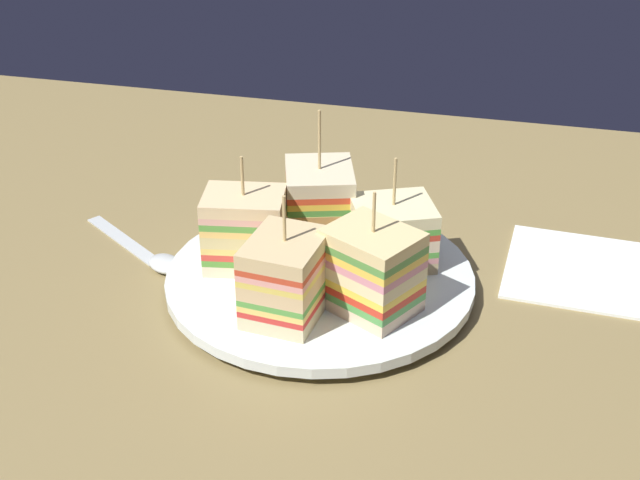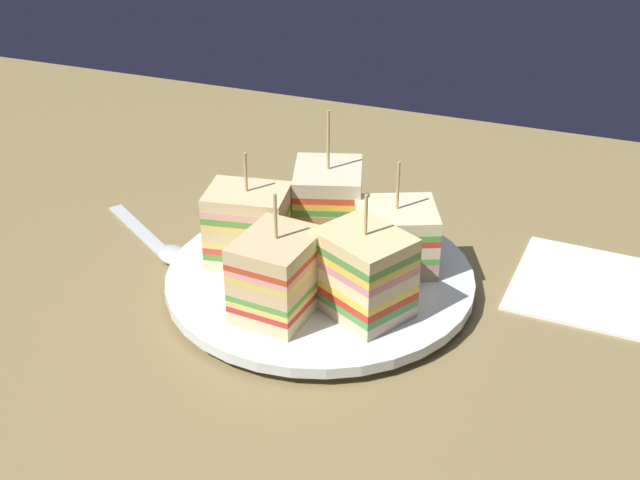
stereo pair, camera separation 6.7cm
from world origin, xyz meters
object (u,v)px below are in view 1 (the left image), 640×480
object	(u,v)px
sandwich_wedge_0	(286,278)
napkin	(583,269)
sandwich_wedge_1	(372,271)
chip_pile	(309,264)
sandwich_wedge_4	(246,229)
plate	(320,280)
sandwich_wedge_2	(392,233)
sandwich_wedge_3	(320,203)
spoon	(152,257)

from	to	relation	value
sandwich_wedge_0	napkin	distance (cm)	25.53
sandwich_wedge_1	chip_pile	distance (cm)	7.04
sandwich_wedge_4	chip_pile	size ratio (longest dim) A/B	1.35
plate	chip_pile	distance (cm)	1.61
sandwich_wedge_2	sandwich_wedge_4	world-z (taller)	sandwich_wedge_4
sandwich_wedge_3	napkin	size ratio (longest dim) A/B	0.92
sandwich_wedge_1	chip_pile	bearing A→B (deg)	-3.93
napkin	plate	bearing A→B (deg)	21.09
sandwich_wedge_2	sandwich_wedge_4	distance (cm)	11.40
plate	sandwich_wedge_1	xyz separation A→B (cm)	(-4.71, 3.68, 3.78)
spoon	sandwich_wedge_1	bearing A→B (deg)	21.62
sandwich_wedge_0	chip_pile	distance (cm)	6.23
sandwich_wedge_1	sandwich_wedge_3	bearing A→B (deg)	-27.81
chip_pile	spoon	size ratio (longest dim) A/B	0.57
sandwich_wedge_3	sandwich_wedge_1	bearing A→B (deg)	15.99
sandwich_wedge_3	sandwich_wedge_4	world-z (taller)	sandwich_wedge_3
sandwich_wedge_1	sandwich_wedge_3	xyz separation A→B (cm)	(6.19, -9.47, -0.10)
sandwich_wedge_2	chip_pile	xyz separation A→B (cm)	(5.84, 3.35, -1.73)
chip_pile	napkin	world-z (taller)	chip_pile
sandwich_wedge_4	chip_pile	xyz separation A→B (cm)	(-5.14, 0.31, -2.28)
chip_pile	napkin	xyz separation A→B (cm)	(-20.95, -7.84, -2.04)
plate	sandwich_wedge_4	world-z (taller)	sandwich_wedge_4
sandwich_wedge_4	plate	bearing A→B (deg)	-11.49
plate	sandwich_wedge_2	world-z (taller)	sandwich_wedge_2
plate	sandwich_wedge_3	bearing A→B (deg)	-75.70
sandwich_wedge_2	sandwich_wedge_3	xyz separation A→B (cm)	(6.47, -2.52, 0.57)
napkin	sandwich_wedge_3	bearing A→B (deg)	5.21
sandwich_wedge_2	napkin	xyz separation A→B (cm)	(-15.11, -4.49, -3.77)
chip_pile	sandwich_wedge_4	bearing A→B (deg)	-3.42
sandwich_wedge_1	napkin	bearing A→B (deg)	-114.36
sandwich_wedge_2	sandwich_wedge_3	distance (cm)	6.97
sandwich_wedge_1	sandwich_wedge_2	bearing A→B (deg)	-63.31
sandwich_wedge_1	sandwich_wedge_0	bearing A→B (deg)	49.96
sandwich_wedge_0	sandwich_wedge_4	distance (cm)	7.85
sandwich_wedge_1	chip_pile	world-z (taller)	sandwich_wedge_1
chip_pile	napkin	distance (cm)	22.46
sandwich_wedge_4	spoon	size ratio (longest dim) A/B	0.77
plate	sandwich_wedge_1	world-z (taller)	sandwich_wedge_1
sandwich_wedge_0	plate	bearing A→B (deg)	-3.99
napkin	sandwich_wedge_1	bearing A→B (deg)	36.61
sandwich_wedge_1	chip_pile	xyz separation A→B (cm)	(5.55, -3.60, -2.41)
chip_pile	napkin	size ratio (longest dim) A/B	0.57
sandwich_wedge_4	napkin	world-z (taller)	sandwich_wedge_4
sandwich_wedge_2	spoon	bearing A→B (deg)	-16.13
plate	chip_pile	bearing A→B (deg)	5.71
plate	sandwich_wedge_0	distance (cm)	7.00
plate	sandwich_wedge_2	bearing A→B (deg)	-146.83
sandwich_wedge_0	chip_pile	world-z (taller)	sandwich_wedge_0
sandwich_wedge_1	napkin	world-z (taller)	sandwich_wedge_1
plate	chip_pile	world-z (taller)	chip_pile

